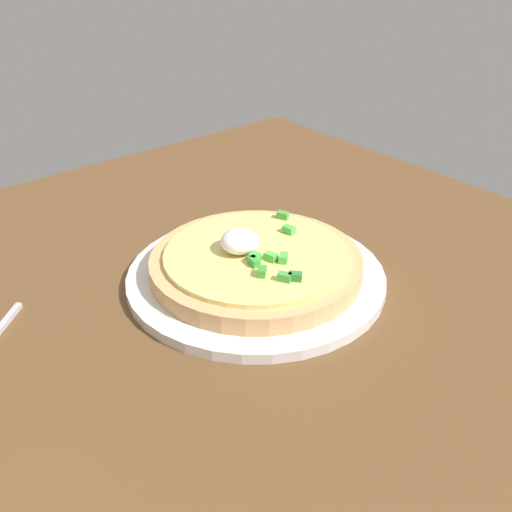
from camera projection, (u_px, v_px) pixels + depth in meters
dining_table at (241, 324)px, 59.66cm from camera, size 90.01×89.13×2.16cm
plate at (256, 277)px, 64.11cm from camera, size 26.87×26.87×1.09cm
pizza at (256, 262)px, 63.22cm from camera, size 21.93×21.93×4.73cm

